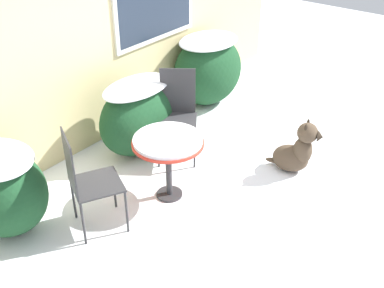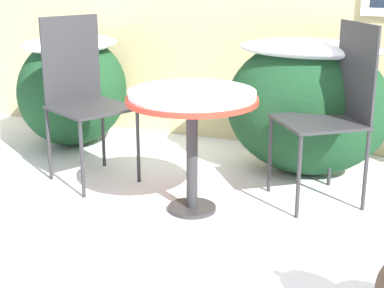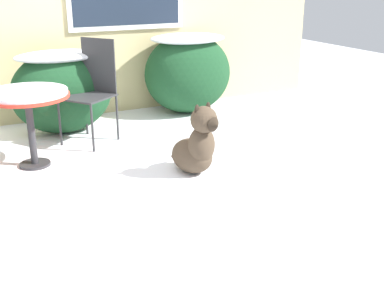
% 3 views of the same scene
% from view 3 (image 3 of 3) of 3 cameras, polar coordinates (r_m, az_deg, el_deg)
% --- Properties ---
extents(ground_plane, '(16.00, 16.00, 0.00)m').
position_cam_3_polar(ground_plane, '(4.28, -12.62, -4.88)').
color(ground_plane, white).
extents(shrub_middle, '(1.13, 0.70, 0.94)m').
position_cam_3_polar(shrub_middle, '(5.63, -15.16, 6.27)').
color(shrub_middle, '#194223').
rests_on(shrub_middle, ground_plane).
extents(shrub_right, '(1.15, 0.89, 1.02)m').
position_cam_3_polar(shrub_right, '(6.29, -0.50, 8.67)').
color(shrub_right, '#194223').
rests_on(shrub_right, ground_plane).
extents(patio_table, '(0.76, 0.76, 0.73)m').
position_cam_3_polar(patio_table, '(4.66, -18.91, 4.93)').
color(patio_table, '#2D2D30').
rests_on(patio_table, ground_plane).
extents(patio_chair_near_table, '(0.65, 0.65, 1.09)m').
position_cam_3_polar(patio_chair_near_table, '(5.26, -11.72, 6.70)').
color(patio_chair_near_table, '#2D2D30').
rests_on(patio_chair_near_table, ground_plane).
extents(dog, '(0.43, 0.64, 0.68)m').
position_cam_3_polar(dog, '(4.33, 0.54, -0.30)').
color(dog, '#4C3D2D').
rests_on(dog, ground_plane).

